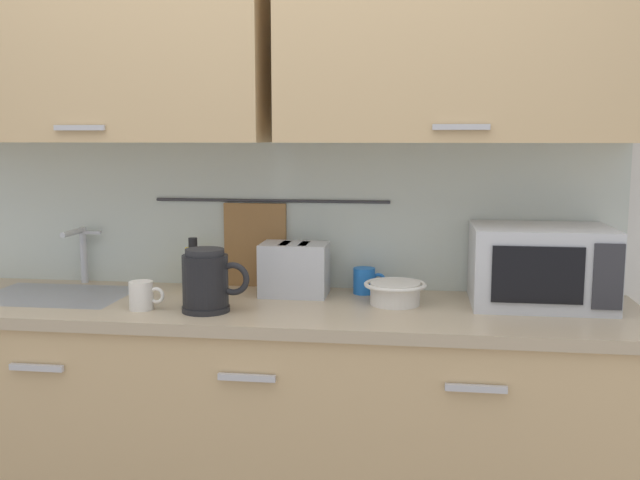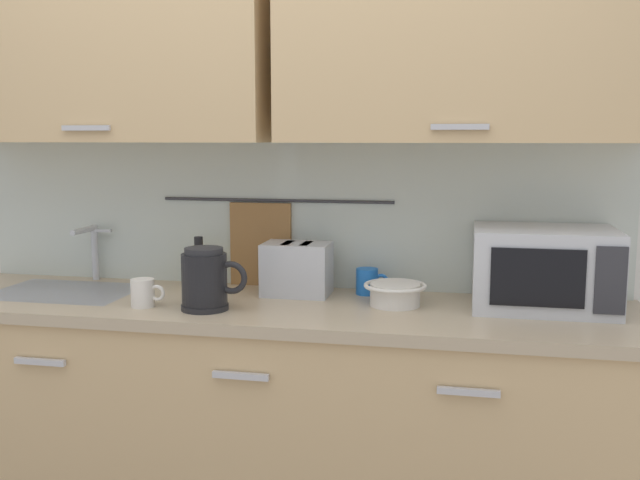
{
  "view_description": "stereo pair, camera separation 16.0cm",
  "coord_description": "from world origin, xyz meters",
  "px_view_note": "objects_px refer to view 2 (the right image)",
  "views": [
    {
      "loc": [
        0.51,
        -2.06,
        1.47
      ],
      "look_at": [
        0.18,
        0.33,
        1.12
      ],
      "focal_mm": 40.05,
      "sensor_mm": 36.0,
      "label": 1
    },
    {
      "loc": [
        0.67,
        -2.03,
        1.47
      ],
      "look_at": [
        0.18,
        0.33,
        1.12
      ],
      "focal_mm": 40.05,
      "sensor_mm": 36.0,
      "label": 2
    }
  ],
  "objects_px": {
    "microwave": "(544,268)",
    "electric_kettle": "(206,280)",
    "mixing_bowl": "(395,293)",
    "dish_soap_bottle": "(199,265)",
    "toaster": "(297,269)",
    "mug_near_sink": "(144,293)",
    "mug_by_kettle": "(368,281)"
  },
  "relations": [
    {
      "from": "dish_soap_bottle",
      "to": "mug_by_kettle",
      "type": "xyz_separation_m",
      "value": [
        0.64,
        0.02,
        -0.04
      ]
    },
    {
      "from": "mixing_bowl",
      "to": "mug_by_kettle",
      "type": "distance_m",
      "value": 0.2
    },
    {
      "from": "microwave",
      "to": "dish_soap_bottle",
      "type": "distance_m",
      "value": 1.25
    },
    {
      "from": "toaster",
      "to": "mug_by_kettle",
      "type": "bearing_deg",
      "value": 13.08
    },
    {
      "from": "dish_soap_bottle",
      "to": "mug_near_sink",
      "type": "xyz_separation_m",
      "value": [
        -0.07,
        -0.33,
        -0.04
      ]
    },
    {
      "from": "toaster",
      "to": "mug_by_kettle",
      "type": "distance_m",
      "value": 0.26
    },
    {
      "from": "dish_soap_bottle",
      "to": "mixing_bowl",
      "type": "xyz_separation_m",
      "value": [
        0.76,
        -0.14,
        -0.04
      ]
    },
    {
      "from": "electric_kettle",
      "to": "dish_soap_bottle",
      "type": "height_order",
      "value": "electric_kettle"
    },
    {
      "from": "dish_soap_bottle",
      "to": "mug_by_kettle",
      "type": "bearing_deg",
      "value": 1.49
    },
    {
      "from": "microwave",
      "to": "dish_soap_bottle",
      "type": "xyz_separation_m",
      "value": [
        -1.25,
        0.08,
        -0.05
      ]
    },
    {
      "from": "dish_soap_bottle",
      "to": "mug_near_sink",
      "type": "bearing_deg",
      "value": -102.03
    },
    {
      "from": "mug_near_sink",
      "to": "mug_by_kettle",
      "type": "relative_size",
      "value": 1.0
    },
    {
      "from": "microwave",
      "to": "dish_soap_bottle",
      "type": "relative_size",
      "value": 2.35
    },
    {
      "from": "mug_near_sink",
      "to": "toaster",
      "type": "xyz_separation_m",
      "value": [
        0.46,
        0.29,
        0.05
      ]
    },
    {
      "from": "toaster",
      "to": "electric_kettle",
      "type": "bearing_deg",
      "value": -130.36
    },
    {
      "from": "microwave",
      "to": "toaster",
      "type": "xyz_separation_m",
      "value": [
        -0.85,
        0.04,
        -0.04
      ]
    },
    {
      "from": "microwave",
      "to": "electric_kettle",
      "type": "xyz_separation_m",
      "value": [
        -1.1,
        -0.25,
        -0.03
      ]
    },
    {
      "from": "dish_soap_bottle",
      "to": "toaster",
      "type": "relative_size",
      "value": 0.77
    },
    {
      "from": "mixing_bowl",
      "to": "dish_soap_bottle",
      "type": "bearing_deg",
      "value": 169.46
    },
    {
      "from": "microwave",
      "to": "mug_by_kettle",
      "type": "height_order",
      "value": "microwave"
    },
    {
      "from": "dish_soap_bottle",
      "to": "toaster",
      "type": "distance_m",
      "value": 0.39
    },
    {
      "from": "mug_near_sink",
      "to": "dish_soap_bottle",
      "type": "bearing_deg",
      "value": 77.97
    },
    {
      "from": "dish_soap_bottle",
      "to": "mug_near_sink",
      "type": "relative_size",
      "value": 1.63
    },
    {
      "from": "mug_near_sink",
      "to": "mixing_bowl",
      "type": "relative_size",
      "value": 0.56
    },
    {
      "from": "electric_kettle",
      "to": "mug_by_kettle",
      "type": "height_order",
      "value": "electric_kettle"
    },
    {
      "from": "mixing_bowl",
      "to": "microwave",
      "type": "bearing_deg",
      "value": 7.48
    },
    {
      "from": "toaster",
      "to": "mug_near_sink",
      "type": "bearing_deg",
      "value": -148.01
    },
    {
      "from": "mug_near_sink",
      "to": "mug_by_kettle",
      "type": "distance_m",
      "value": 0.79
    },
    {
      "from": "microwave",
      "to": "mug_by_kettle",
      "type": "relative_size",
      "value": 3.83
    },
    {
      "from": "mixing_bowl",
      "to": "toaster",
      "type": "relative_size",
      "value": 0.84
    },
    {
      "from": "microwave",
      "to": "mug_near_sink",
      "type": "height_order",
      "value": "microwave"
    },
    {
      "from": "toaster",
      "to": "microwave",
      "type": "bearing_deg",
      "value": -2.38
    }
  ]
}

